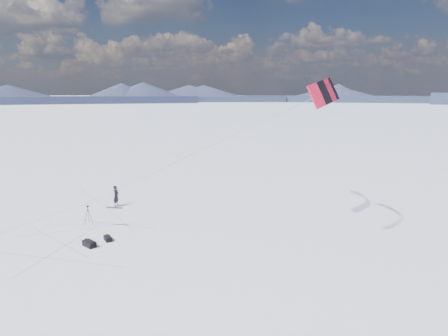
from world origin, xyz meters
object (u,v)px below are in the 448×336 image
Objects in this scene: gear_bag_b at (108,238)px; tripod at (88,212)px; snowboard at (114,208)px; gear_bag_a at (89,244)px; snowkiter at (117,206)px.

tripod is at bearing -175.61° from gear_bag_b.
snowboard is 1.39× the size of gear_bag_a.
tripod is 3.81m from gear_bag_b.
gear_bag_a is (3.26, -2.56, -0.67)m from tripod.
snowboard is (0.20, -0.43, 0.02)m from snowkiter.
tripod is (1.32, -3.46, 0.83)m from snowboard.
tripod is 1.37× the size of gear_bag_a.
gear_bag_a reaches higher than gear_bag_b.
gear_bag_b is (0.22, 1.20, -0.04)m from gear_bag_a.
snowkiter is 2.09× the size of gear_bag_b.
gear_bag_a is at bearing -58.25° from tripod.
gear_bag_b is (3.49, -1.36, -0.70)m from tripod.
snowkiter reaches higher than snowboard.
snowboard is 1.65× the size of gear_bag_b.
gear_bag_b is at bearing -156.70° from snowkiter.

